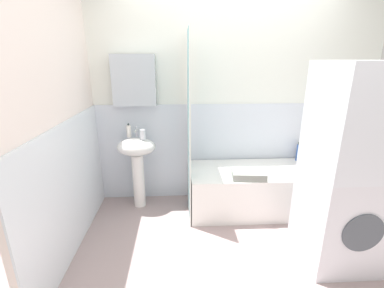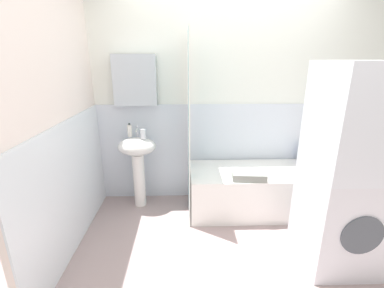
{
  "view_description": "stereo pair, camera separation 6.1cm",
  "coord_description": "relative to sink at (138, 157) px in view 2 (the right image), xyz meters",
  "views": [
    {
      "loc": [
        -0.57,
        -1.86,
        1.72
      ],
      "look_at": [
        -0.42,
        0.81,
        0.85
      ],
      "focal_mm": 24.75,
      "sensor_mm": 36.0,
      "label": 1
    },
    {
      "loc": [
        -0.51,
        -1.87,
        1.72
      ],
      "look_at": [
        -0.42,
        0.81,
        0.85
      ],
      "focal_mm": 24.75,
      "sensor_mm": 36.0,
      "label": 2
    }
  ],
  "objects": [
    {
      "name": "wall_left_tiled",
      "position": [
        -0.52,
        -0.69,
        0.49
      ],
      "size": [
        0.07,
        1.81,
        2.4
      ],
      "color": "white",
      "rests_on": "ground_plane"
    },
    {
      "name": "faucet",
      "position": [
        -0.0,
        0.08,
        0.29
      ],
      "size": [
        0.03,
        0.12,
        0.12
      ],
      "color": "silver",
      "rests_on": "sink"
    },
    {
      "name": "wall_back_tiled",
      "position": [
        0.99,
        0.23,
        0.51
      ],
      "size": [
        3.6,
        0.18,
        2.4
      ],
      "color": "white",
      "rests_on": "ground_plane"
    },
    {
      "name": "lotion_bottle",
      "position": [
        1.97,
        0.11,
        -0.01
      ],
      "size": [
        0.06,
        0.06,
        0.23
      ],
      "color": "#3156A6",
      "rests_on": "bathtub"
    },
    {
      "name": "washer_dryer_stack",
      "position": [
        1.85,
        -0.99,
        0.23
      ],
      "size": [
        0.59,
        0.6,
        1.7
      ],
      "color": "white",
      "rests_on": "ground_plane"
    },
    {
      "name": "soap_dispenser",
      "position": [
        -0.08,
        0.07,
        0.3
      ],
      "size": [
        0.05,
        0.05,
        0.16
      ],
      "color": "white",
      "rests_on": "sink"
    },
    {
      "name": "bathtub",
      "position": [
        1.39,
        -0.15,
        -0.37
      ],
      "size": [
        1.56,
        0.67,
        0.5
      ],
      "primitive_type": "cube",
      "color": "white",
      "rests_on": "ground_plane"
    },
    {
      "name": "conditioner_bottle",
      "position": [
        2.07,
        0.11,
        -0.04
      ],
      "size": [
        0.04,
        0.04,
        0.17
      ],
      "color": "#BF4769",
      "rests_on": "bathtub"
    },
    {
      "name": "toothbrush_cup",
      "position": [
        0.08,
        -0.02,
        0.28
      ],
      "size": [
        0.06,
        0.06,
        0.11
      ],
      "primitive_type": "cylinder",
      "color": "silver",
      "rests_on": "sink"
    },
    {
      "name": "towel_folded",
      "position": [
        1.22,
        -0.36,
        -0.09
      ],
      "size": [
        0.37,
        0.24,
        0.08
      ],
      "primitive_type": "cube",
      "rotation": [
        0.0,
        0.0,
        -0.09
      ],
      "color": "gray",
      "rests_on": "bathtub"
    },
    {
      "name": "shower_curtain",
      "position": [
        0.6,
        -0.15,
        0.38
      ],
      "size": [
        0.01,
        0.67,
        2.0
      ],
      "color": "white",
      "rests_on": "ground_plane"
    },
    {
      "name": "ground_plane",
      "position": [
        1.05,
        -1.03,
        -0.64
      ],
      "size": [
        4.8,
        5.6,
        0.04
      ],
      "primitive_type": "cube",
      "color": "#A28C8B"
    },
    {
      "name": "sink",
      "position": [
        0.0,
        0.0,
        0.0
      ],
      "size": [
        0.44,
        0.34,
        0.85
      ],
      "color": "white",
      "rests_on": "ground_plane"
    }
  ]
}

